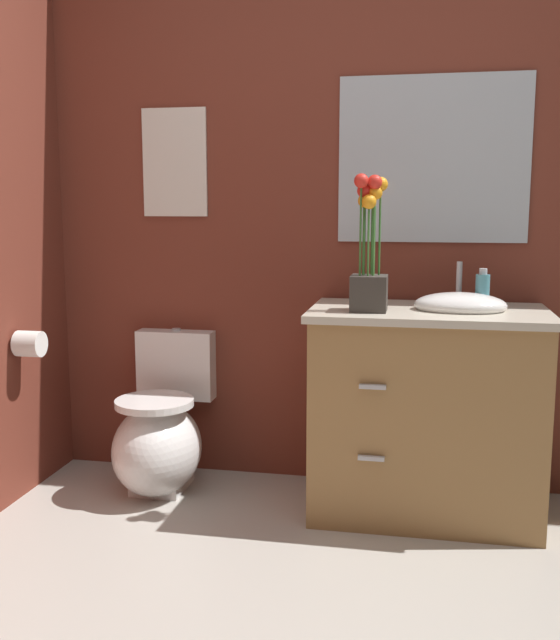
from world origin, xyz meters
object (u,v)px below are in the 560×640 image
toilet (161,436)px  wall_mirror (433,159)px  soap_bottle (482,290)px  vanity_cabinet (426,410)px  toilet_paper_roll (30,344)px  wall_poster (175,163)px  flower_vase (369,258)px

toilet → wall_mirror: (1.15, 0.27, 1.21)m
soap_bottle → vanity_cabinet: bearing=-162.1°
vanity_cabinet → wall_mirror: (-0.00, 0.29, 1.01)m
wall_mirror → toilet_paper_roll: size_ratio=7.27×
soap_bottle → toilet_paper_roll: (-1.86, -0.24, -0.24)m
vanity_cabinet → soap_bottle: bearing=17.9°
toilet_paper_roll → soap_bottle: bearing=7.3°
vanity_cabinet → soap_bottle: size_ratio=6.40×
vanity_cabinet → toilet_paper_roll: 1.68m
toilet → wall_poster: 1.23m
flower_vase → wall_poster: (-0.92, 0.39, 0.39)m
flower_vase → soap_bottle: flower_vase is taller
toilet → flower_vase: (0.92, -0.12, 0.81)m
vanity_cabinet → wall_poster: 1.56m
soap_bottle → wall_mirror: (-0.21, 0.23, 0.53)m
soap_bottle → wall_mirror: 0.61m
flower_vase → soap_bottle: (0.44, 0.16, -0.14)m
flower_vase → toilet_paper_roll: 1.47m
flower_vase → wall_mirror: (0.23, 0.39, 0.39)m
soap_bottle → wall_mirror: size_ratio=0.20×
toilet → soap_bottle: (1.36, 0.04, 0.68)m
toilet → soap_bottle: bearing=1.7°
flower_vase → toilet: bearing=172.6°
vanity_cabinet → flower_vase: (-0.24, -0.09, 0.62)m
flower_vase → toilet_paper_roll: bearing=-176.9°
vanity_cabinet → toilet: bearing=178.7°
flower_vase → wall_mirror: size_ratio=0.66×
toilet → vanity_cabinet: 1.17m
soap_bottle → flower_vase: bearing=-160.1°
flower_vase → wall_mirror: wall_mirror is taller
toilet → toilet_paper_roll: (-0.50, -0.20, 0.44)m
wall_poster → toilet_paper_roll: size_ratio=4.39×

